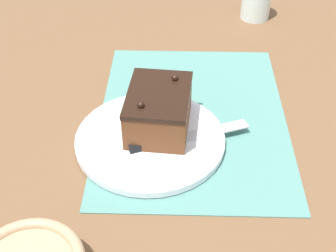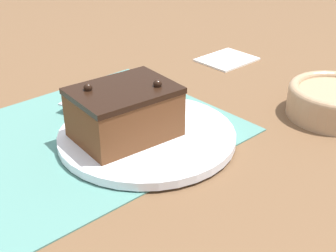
% 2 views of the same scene
% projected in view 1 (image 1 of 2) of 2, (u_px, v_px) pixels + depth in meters
% --- Properties ---
extents(ground_plane, '(3.00, 3.00, 0.00)m').
position_uv_depth(ground_plane, '(193.00, 117.00, 0.86)').
color(ground_plane, brown).
extents(placemat_woven, '(0.46, 0.34, 0.00)m').
position_uv_depth(placemat_woven, '(193.00, 117.00, 0.86)').
color(placemat_woven, slate).
rests_on(placemat_woven, ground_plane).
extents(cake_plate, '(0.26, 0.26, 0.01)m').
position_uv_depth(cake_plate, '(150.00, 139.00, 0.80)').
color(cake_plate, white).
rests_on(cake_plate, placemat_woven).
extents(chocolate_cake, '(0.15, 0.12, 0.08)m').
position_uv_depth(chocolate_cake, '(159.00, 110.00, 0.79)').
color(chocolate_cake, brown).
rests_on(chocolate_cake, cake_plate).
extents(serving_knife, '(0.09, 0.21, 0.01)m').
position_uv_depth(serving_knife, '(169.00, 139.00, 0.78)').
color(serving_knife, black).
rests_on(serving_knife, cake_plate).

